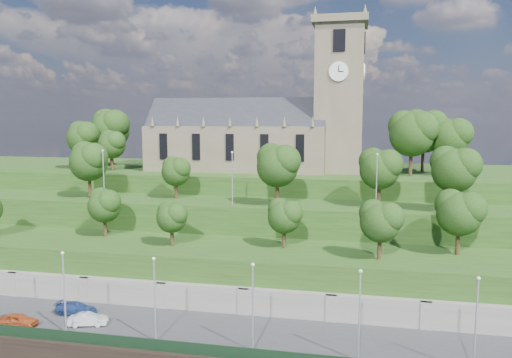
% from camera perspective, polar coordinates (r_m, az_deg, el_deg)
% --- Properties ---
extents(promenade, '(160.00, 12.00, 2.00)m').
position_cam_1_polar(promenade, '(56.46, -7.94, -17.55)').
color(promenade, '#2D2D30').
rests_on(promenade, ground).
extents(fence, '(160.00, 0.10, 1.20)m').
position_cam_1_polar(fence, '(51.22, -10.11, -18.30)').
color(fence, black).
rests_on(fence, promenade).
extents(retaining_wall, '(160.00, 2.10, 5.00)m').
position_cam_1_polar(retaining_wall, '(61.10, -6.03, -14.05)').
color(retaining_wall, slate).
rests_on(retaining_wall, ground).
extents(embankment_lower, '(160.00, 12.00, 8.00)m').
position_cam_1_polar(embankment_lower, '(66.03, -4.43, -11.03)').
color(embankment_lower, '#203E14').
rests_on(embankment_lower, ground).
extents(embankment_upper, '(160.00, 10.00, 12.00)m').
position_cam_1_polar(embankment_upper, '(75.70, -2.11, -7.09)').
color(embankment_upper, '#203E14').
rests_on(embankment_upper, ground).
extents(hilltop, '(160.00, 32.00, 15.00)m').
position_cam_1_polar(hilltop, '(95.47, 0.90, -3.23)').
color(hilltop, '#203E14').
rests_on(hilltop, ground).
extents(church, '(38.60, 12.35, 27.60)m').
position_cam_1_polar(church, '(89.90, 0.93, 5.77)').
color(church, brown).
rests_on(church, hilltop).
extents(trees_lower, '(66.96, 9.00, 7.92)m').
position_cam_1_polar(trees_lower, '(62.92, 0.13, -3.74)').
color(trees_lower, '#2F2012').
rests_on(trees_lower, embankment_lower).
extents(trees_upper, '(59.97, 8.17, 8.88)m').
position_cam_1_polar(trees_upper, '(71.48, 2.32, 1.66)').
color(trees_upper, '#2F2012').
rests_on(trees_upper, embankment_upper).
extents(trees_hilltop, '(71.42, 16.12, 11.28)m').
position_cam_1_polar(trees_hilltop, '(88.84, 2.65, 5.42)').
color(trees_hilltop, '#2F2012').
rests_on(trees_hilltop, hilltop).
extents(lamp_posts_promenade, '(60.36, 0.36, 8.77)m').
position_cam_1_polar(lamp_posts_promenade, '(51.89, -11.52, -12.73)').
color(lamp_posts_promenade, '#B2B2B7').
rests_on(lamp_posts_promenade, promenade).
extents(lamp_posts_upper, '(40.36, 0.36, 7.76)m').
position_cam_1_polar(lamp_posts_upper, '(70.97, -2.73, 0.57)').
color(lamp_posts_upper, '#B2B2B7').
rests_on(lamp_posts_upper, embankment_upper).
extents(car_left, '(4.25, 1.88, 1.42)m').
position_cam_1_polar(car_left, '(61.54, -25.53, -14.34)').
color(car_left, '#9B3D19').
rests_on(car_left, promenade).
extents(car_middle, '(4.35, 2.50, 1.36)m').
position_cam_1_polar(car_middle, '(59.06, -18.64, -14.96)').
color(car_middle, '#A4A6A9').
rests_on(car_middle, promenade).
extents(car_right, '(4.78, 2.09, 1.37)m').
position_cam_1_polar(car_right, '(62.60, -19.85, -13.74)').
color(car_right, navy).
rests_on(car_right, promenade).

